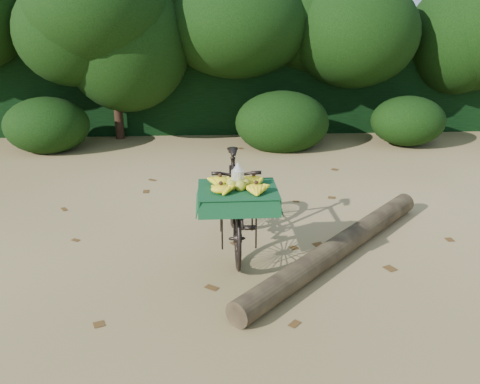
{
  "coord_description": "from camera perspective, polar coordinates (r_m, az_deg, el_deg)",
  "views": [
    {
      "loc": [
        0.12,
        -5.36,
        2.64
      ],
      "look_at": [
        0.41,
        -0.31,
        0.78
      ],
      "focal_mm": 38.0,
      "sensor_mm": 36.0,
      "label": 1
    }
  ],
  "objects": [
    {
      "name": "vendor_bicycle",
      "position": [
        5.72,
        -0.61,
        -1.04
      ],
      "size": [
        0.8,
        1.85,
        1.11
      ],
      "rotation": [
        0.0,
        0.0,
        0.01
      ],
      "color": "black",
      "rests_on": "ground"
    },
    {
      "name": "hedge_backdrop",
      "position": [
        11.79,
        -3.93,
        11.68
      ],
      "size": [
        26.0,
        1.8,
        1.8
      ],
      "primitive_type": "cube",
      "color": "black",
      "rests_on": "ground"
    },
    {
      "name": "leaf_litter",
      "position": [
        6.57,
        -4.1,
        -3.49
      ],
      "size": [
        7.0,
        7.3,
        0.01
      ],
      "primitive_type": null,
      "color": "#533516",
      "rests_on": "ground"
    },
    {
      "name": "tree_row",
      "position": [
        10.91,
        -7.67,
        16.68
      ],
      "size": [
        14.5,
        2.0,
        4.0
      ],
      "primitive_type": null,
      "color": "black",
      "rests_on": "ground"
    },
    {
      "name": "bush_clumps",
      "position": [
        9.92,
        -1.04,
        7.45
      ],
      "size": [
        8.8,
        1.7,
        0.9
      ],
      "primitive_type": null,
      "color": "black",
      "rests_on": "ground"
    },
    {
      "name": "ground",
      "position": [
        5.98,
        -4.16,
        -6.03
      ],
      "size": [
        80.0,
        80.0,
        0.0
      ],
      "primitive_type": "plane",
      "color": "tan",
      "rests_on": "ground"
    },
    {
      "name": "fallen_log",
      "position": [
        5.77,
        11.09,
        -6.02
      ],
      "size": [
        2.6,
        2.72,
        0.25
      ],
      "primitive_type": "cylinder",
      "rotation": [
        1.57,
        0.0,
        -0.76
      ],
      "color": "brown",
      "rests_on": "ground"
    }
  ]
}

